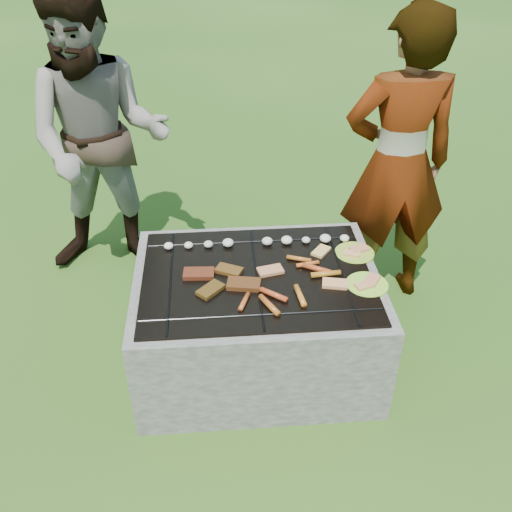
{
  "coord_description": "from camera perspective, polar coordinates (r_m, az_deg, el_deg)",
  "views": [
    {
      "loc": [
        -0.2,
        -2.39,
        2.41
      ],
      "look_at": [
        0.0,
        0.05,
        0.7
      ],
      "focal_mm": 40.0,
      "sensor_mm": 36.0,
      "label": 1
    }
  ],
  "objects": [
    {
      "name": "lawn",
      "position": [
        3.4,
        0.07,
        -10.21
      ],
      "size": [
        60.0,
        60.0,
        0.0
      ],
      "primitive_type": "plane",
      "color": "#1E4511",
      "rests_on": "ground"
    },
    {
      "name": "fire_pit",
      "position": [
        3.21,
        0.07,
        -6.65
      ],
      "size": [
        1.3,
        1.0,
        0.62
      ],
      "color": "#9D948B",
      "rests_on": "ground"
    },
    {
      "name": "mushrooms",
      "position": [
        3.23,
        0.79,
        1.47
      ],
      "size": [
        1.05,
        0.06,
        0.05
      ],
      "color": "white",
      "rests_on": "fire_pit"
    },
    {
      "name": "pork_slabs",
      "position": [
        2.96,
        -3.46,
        -2.35
      ],
      "size": [
        0.41,
        0.3,
        0.03
      ],
      "color": "maroon",
      "rests_on": "fire_pit"
    },
    {
      "name": "sausages",
      "position": [
        2.92,
        3.85,
        -2.79
      ],
      "size": [
        0.55,
        0.49,
        0.03
      ],
      "color": "#BB751E",
      "rests_on": "fire_pit"
    },
    {
      "name": "bread_on_grate",
      "position": [
        3.03,
        5.06,
        -1.41
      ],
      "size": [
        0.47,
        0.42,
        0.02
      ],
      "color": "tan",
      "rests_on": "fire_pit"
    },
    {
      "name": "plate_far",
      "position": [
        3.22,
        9.86,
        0.33
      ],
      "size": [
        0.26,
        0.26,
        0.03
      ],
      "color": "yellow",
      "rests_on": "fire_pit"
    },
    {
      "name": "plate_near",
      "position": [
        2.99,
        11.07,
        -2.8
      ],
      "size": [
        0.27,
        0.27,
        0.03
      ],
      "color": "#E3FF3C",
      "rests_on": "fire_pit"
    },
    {
      "name": "cook",
      "position": [
        3.52,
        13.96,
        8.85
      ],
      "size": [
        0.68,
        0.45,
        1.85
      ],
      "primitive_type": "imported",
      "rotation": [
        0.0,
        0.0,
        3.16
      ],
      "color": "#A09686",
      "rests_on": "ground"
    },
    {
      "name": "bystander",
      "position": [
        3.81,
        -15.32,
        11.04
      ],
      "size": [
        0.96,
        0.77,
        1.89
      ],
      "primitive_type": "imported",
      "rotation": [
        0.0,
        0.0,
        -0.06
      ],
      "color": "#A08F86",
      "rests_on": "ground"
    }
  ]
}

